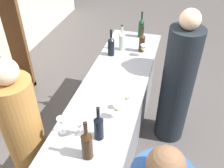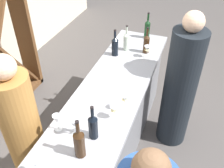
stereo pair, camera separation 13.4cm
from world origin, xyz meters
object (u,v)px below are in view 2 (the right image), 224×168
object	(u,v)px
wine_glass_near_right	(114,110)
wine_glass_far_center	(36,165)
wine_glass_near_center	(147,50)
wine_bottle_second_left_near_black	(93,126)
wine_glass_far_right	(57,120)
wine_bottle_leftmost_amber_brown	(79,143)
wine_bottle_center_near_black	(115,46)
wine_bottle_rightmost_amber_brown	(146,43)
person_right_guest	(25,137)
person_left_guest	(180,89)
wine_bottle_far_right_dark_green	(147,29)
wine_glass_far_left	(74,124)
wine_glass_near_left	(125,100)
wine_bottle_second_right_clear_pale	(126,41)

from	to	relation	value
wine_glass_near_right	wine_glass_far_center	world-z (taller)	wine_glass_far_center
wine_glass_near_center	wine_glass_far_center	size ratio (longest dim) A/B	0.85
wine_bottle_second_left_near_black	wine_glass_far_center	size ratio (longest dim) A/B	1.86
wine_glass_near_right	wine_glass_far_right	size ratio (longest dim) A/B	0.89
wine_glass_far_center	wine_glass_near_right	bearing A→B (deg)	-23.27
wine_bottle_second_left_near_black	wine_glass_far_right	size ratio (longest dim) A/B	2.04
wine_bottle_leftmost_amber_brown	wine_bottle_center_near_black	world-z (taller)	wine_bottle_leftmost_amber_brown
wine_bottle_leftmost_amber_brown	wine_bottle_rightmost_amber_brown	bearing A→B (deg)	-3.28
wine_bottle_second_left_near_black	wine_bottle_rightmost_amber_brown	distance (m)	1.38
wine_glass_near_center	wine_glass_far_right	distance (m)	1.36
wine_glass_far_right	person_right_guest	distance (m)	0.48
person_left_guest	wine_bottle_center_near_black	bearing A→B (deg)	10.53
wine_bottle_second_left_near_black	wine_bottle_center_near_black	xyz separation A→B (m)	(1.20, 0.25, 0.00)
wine_glass_far_right	person_right_guest	world-z (taller)	person_right_guest
wine_glass_near_center	person_right_guest	xyz separation A→B (m)	(-1.33, 0.75, -0.31)
wine_bottle_far_right_dark_green	wine_glass_near_center	bearing A→B (deg)	-165.70
wine_bottle_center_near_black	wine_bottle_second_left_near_black	bearing A→B (deg)	-168.15
wine_glass_far_left	person_right_guest	world-z (taller)	person_right_guest
wine_bottle_rightmost_amber_brown	wine_glass_far_center	size ratio (longest dim) A/B	1.88
person_left_guest	wine_glass_near_center	bearing A→B (deg)	-5.41
wine_bottle_second_left_near_black	person_left_guest	world-z (taller)	person_left_guest
wine_bottle_center_near_black	wine_bottle_rightmost_amber_brown	world-z (taller)	same
wine_bottle_leftmost_amber_brown	wine_bottle_center_near_black	distance (m)	1.40
wine_bottle_center_near_black	wine_glass_near_center	xyz separation A→B (m)	(0.08, -0.36, -0.02)
wine_bottle_far_right_dark_green	wine_glass_far_center	size ratio (longest dim) A/B	2.00
wine_bottle_center_near_black	person_right_guest	size ratio (longest dim) A/B	0.20
wine_bottle_rightmost_amber_brown	wine_glass_near_left	size ratio (longest dim) A/B	1.87
wine_bottle_far_right_dark_green	wine_glass_near_right	size ratio (longest dim) A/B	2.47
wine_bottle_second_right_clear_pale	wine_bottle_far_right_dark_green	world-z (taller)	wine_bottle_far_right_dark_green
wine_glass_near_center	wine_glass_far_right	size ratio (longest dim) A/B	0.93
wine_glass_far_left	person_right_guest	size ratio (longest dim) A/B	0.11
wine_glass_near_center	wine_bottle_second_right_clear_pale	bearing A→B (deg)	74.28
wine_bottle_center_near_black	wine_glass_far_left	world-z (taller)	wine_bottle_center_near_black
wine_glass_near_center	wine_glass_near_right	size ratio (longest dim) A/B	1.05
wine_bottle_second_right_clear_pale	wine_glass_far_right	bearing A→B (deg)	174.74
wine_bottle_far_right_dark_green	wine_glass_far_left	size ratio (longest dim) A/B	1.95
wine_bottle_center_near_black	wine_glass_near_left	size ratio (longest dim) A/B	1.87
wine_glass_far_left	wine_glass_near_center	bearing A→B (deg)	-10.58
wine_bottle_leftmost_amber_brown	person_left_guest	bearing A→B (deg)	-23.86
wine_glass_near_right	person_left_guest	size ratio (longest dim) A/B	0.08
wine_bottle_rightmost_amber_brown	wine_bottle_center_near_black	bearing A→B (deg)	119.05
wine_bottle_center_near_black	wine_glass_near_left	xyz separation A→B (m)	(-0.84, -0.39, -0.00)
wine_bottle_rightmost_amber_brown	person_right_guest	size ratio (longest dim) A/B	0.20
wine_bottle_far_right_dark_green	wine_glass_near_left	world-z (taller)	wine_bottle_far_right_dark_green
wine_bottle_second_left_near_black	wine_bottle_center_near_black	size ratio (longest dim) A/B	0.99
wine_bottle_rightmost_amber_brown	wine_glass_near_right	world-z (taller)	wine_bottle_rightmost_amber_brown
wine_glass_far_center	wine_bottle_center_near_black	bearing A→B (deg)	1.57
wine_bottle_far_right_dark_green	person_right_guest	bearing A→B (deg)	160.44
wine_glass_near_center	wine_glass_far_left	xyz separation A→B (m)	(-1.31, 0.24, 0.03)
wine_glass_far_left	wine_glass_far_right	bearing A→B (deg)	87.86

